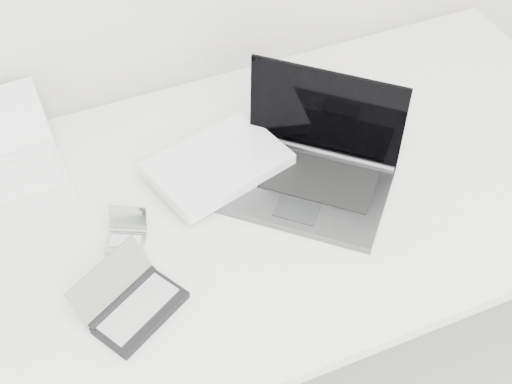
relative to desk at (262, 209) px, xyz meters
name	(u,v)px	position (x,y,z in m)	size (l,w,h in m)	color
desk	(262,209)	(0.00, 0.00, 0.00)	(1.60, 0.80, 0.73)	white
laptop_large	(271,166)	(0.04, 0.03, 0.08)	(0.51, 0.44, 0.22)	#55575A
netbook_open_white	(1,172)	(-0.48, 0.25, 0.07)	(0.26, 0.31, 0.11)	white
pda_silver	(127,236)	(-0.29, -0.01, 0.06)	(0.10, 0.10, 0.06)	#B5B6BA
palmtop_charcoal	(132,304)	(-0.32, -0.17, 0.06)	(0.21, 0.20, 0.08)	black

